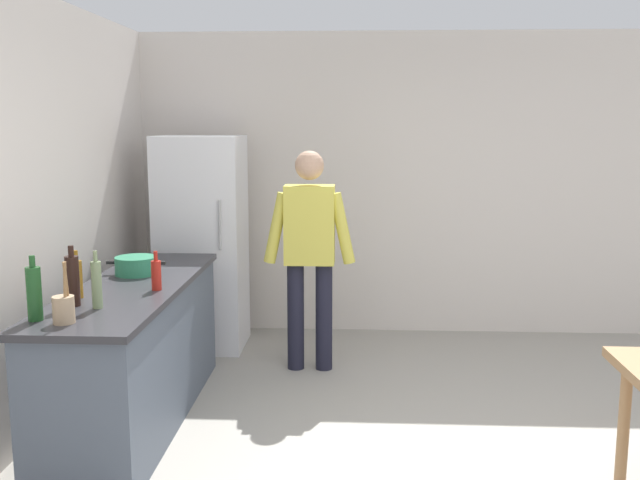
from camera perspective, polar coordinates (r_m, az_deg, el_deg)
The scene contains 11 objects.
wall_back at distance 6.59m, azimuth 8.13°, elevation 4.36°, with size 6.40×0.12×2.70m, color silver.
kitchen_counter at distance 4.79m, azimuth -14.46°, elevation -8.69°, with size 0.64×2.20×0.90m.
refrigerator at distance 6.17m, azimuth -9.33°, elevation -0.22°, with size 0.70×0.67×1.80m.
person at distance 5.48m, azimuth -0.83°, elevation -0.46°, with size 0.70×0.22×1.70m.
cooking_pot at distance 4.97m, azimuth -14.38°, elevation -1.98°, with size 0.40×0.28×0.12m.
utensil_jar at distance 3.88m, azimuth -19.67°, elevation -5.11°, with size 0.11×0.11×0.32m.
bottle_vinegar_tall at distance 4.12m, azimuth -17.30°, elevation -3.35°, with size 0.06×0.06×0.32m.
bottle_oil_amber at distance 4.40m, azimuth -18.73°, elevation -2.90°, with size 0.06×0.06×0.28m.
bottle_sauce_red at distance 4.48m, azimuth -12.86°, elevation -2.68°, with size 0.06×0.06×0.24m.
bottle_wine_green at distance 3.97m, azimuth -21.74°, elevation -3.91°, with size 0.08×0.08×0.34m.
bottle_wine_dark at distance 4.21m, azimuth -19.04°, elevation -3.03°, with size 0.08×0.08×0.34m.
Camera 1 is at (-0.59, -3.54, 1.91)m, focal length 40.33 mm.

